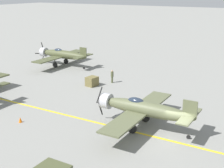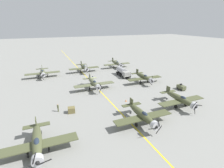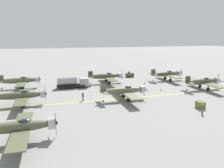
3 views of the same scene
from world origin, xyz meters
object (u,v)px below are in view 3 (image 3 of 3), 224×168
at_px(ground_crew_walking, 203,108).
at_px(airplane_mid_center, 124,91).
at_px(airplane_mid_left, 106,76).
at_px(airplane_far_left, 167,74).
at_px(tow_tractor, 130,75).
at_px(airplane_near_right, 18,127).
at_px(supply_crate_by_tanker, 200,105).
at_px(airplane_near_left, 21,81).
at_px(traffic_cone, 161,90).
at_px(fuel_tanker, 73,82).
at_px(airplane_near_center, 21,96).
at_px(ground_crew_inspecting, 83,96).
at_px(airplane_far_center, 203,82).

bearing_deg(ground_crew_walking, airplane_mid_center, -138.95).
distance_m(airplane_mid_center, airplane_mid_left, 17.06).
bearing_deg(airplane_mid_center, airplane_far_left, 117.05).
height_order(airplane_mid_left, tow_tractor, airplane_mid_left).
distance_m(airplane_mid_center, ground_crew_walking, 15.39).
xyz_separation_m(airplane_near_right, airplane_mid_left, (-30.63, 19.53, 0.00)).
distance_m(airplane_mid_left, ground_crew_walking, 30.16).
relative_size(airplane_mid_left, supply_crate_by_tanker, 7.82).
xyz_separation_m(airplane_mid_left, airplane_near_left, (-0.15, -22.44, 0.00)).
distance_m(ground_crew_walking, traffic_cone, 16.61).
bearing_deg(fuel_tanker, traffic_cone, 65.85).
height_order(airplane_far_left, ground_crew_walking, airplane_far_left).
height_order(airplane_near_left, tow_tractor, airplane_near_left).
xyz_separation_m(airplane_mid_center, airplane_near_center, (-2.06, -20.23, -0.00)).
distance_m(ground_crew_inspecting, supply_crate_by_tanker, 22.89).
height_order(airplane_near_center, ground_crew_inspecting, airplane_near_center).
distance_m(airplane_far_left, airplane_near_center, 41.31).
height_order(airplane_near_center, ground_crew_walking, airplane_near_center).
distance_m(airplane_far_left, ground_crew_inspecting, 30.32).
xyz_separation_m(airplane_mid_center, ground_crew_walking, (11.58, 10.08, -0.99)).
relative_size(fuel_tanker, supply_crate_by_tanker, 5.21).
height_order(airplane_mid_left, ground_crew_walking, airplane_mid_left).
relative_size(airplane_near_right, airplane_near_left, 1.00).
bearing_deg(airplane_far_center, airplane_near_left, -99.09).
distance_m(airplane_near_right, supply_crate_by_tanker, 31.02).
distance_m(airplane_far_center, airplane_mid_left, 25.35).
xyz_separation_m(airplane_near_center, airplane_mid_left, (-14.99, 20.88, 0.00)).
height_order(airplane_mid_center, airplane_near_center, airplane_near_center).
height_order(airplane_near_right, fuel_tanker, airplane_near_right).
distance_m(airplane_far_center, tow_tractor, 23.83).
height_order(airplane_mid_center, ground_crew_inspecting, airplane_mid_center).
distance_m(airplane_near_right, tow_tractor, 47.52).
bearing_deg(airplane_far_left, ground_crew_inspecting, -53.00).
height_order(ground_crew_walking, supply_crate_by_tanker, ground_crew_walking).
xyz_separation_m(airplane_far_left, supply_crate_by_tanker, (24.33, -7.10, -1.37)).
height_order(airplane_far_left, traffic_cone, airplane_far_left).
height_order(airplane_near_right, traffic_cone, airplane_near_right).
height_order(airplane_near_right, airplane_far_center, airplane_far_center).
distance_m(airplane_mid_left, tow_tractor, 11.89).
height_order(airplane_mid_left, airplane_near_left, airplane_mid_left).
bearing_deg(airplane_far_left, airplane_far_center, 24.34).
bearing_deg(fuel_tanker, tow_tractor, 116.93).
distance_m(airplane_near_right, ground_crew_inspecting, 18.89).
bearing_deg(supply_crate_by_tanker, fuel_tanker, -137.79).
bearing_deg(airplane_mid_left, airplane_mid_center, -14.40).
bearing_deg(airplane_near_right, airplane_far_left, 110.28).
relative_size(airplane_far_center, airplane_near_center, 1.00).
distance_m(supply_crate_by_tanker, traffic_cone, 13.89).
distance_m(airplane_near_center, ground_crew_walking, 33.26).
bearing_deg(fuel_tanker, airplane_near_center, -42.86).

